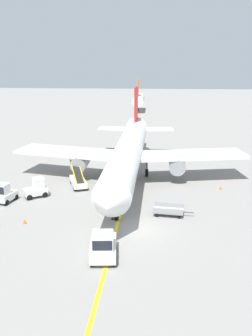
# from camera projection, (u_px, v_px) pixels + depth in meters

# --- Properties ---
(ground_plane) EXTENTS (300.00, 300.00, 0.00)m
(ground_plane) POSITION_uv_depth(u_px,v_px,m) (138.00, 229.00, 33.13)
(ground_plane) COLOR gray
(taxi_line_yellow) EXTENTS (2.01, 79.99, 0.01)m
(taxi_line_yellow) POSITION_uv_depth(u_px,v_px,m) (122.00, 207.00, 38.04)
(taxi_line_yellow) COLOR yellow
(taxi_line_yellow) RESTS_ON ground
(airliner) EXTENTS (28.60, 35.26, 10.10)m
(airliner) POSITION_uv_depth(u_px,v_px,m) (128.00, 152.00, 45.58)
(airliner) COLOR white
(airliner) RESTS_ON ground
(pushback_tug) EXTENTS (2.22, 3.76, 2.20)m
(pushback_tug) POSITION_uv_depth(u_px,v_px,m) (103.00, 246.00, 28.15)
(pushback_tug) COLOR silver
(pushback_tug) RESTS_ON ground
(baggage_tug_near_wing) EXTENTS (1.85, 2.65, 2.10)m
(baggage_tug_near_wing) POSITION_uv_depth(u_px,v_px,m) (5.00, 194.00, 38.97)
(baggage_tug_near_wing) COLOR silver
(baggage_tug_near_wing) RESTS_ON ground
(baggage_tug_by_cargo_door) EXTENTS (2.72, 2.43, 2.10)m
(baggage_tug_by_cargo_door) POSITION_uv_depth(u_px,v_px,m) (37.00, 189.00, 40.53)
(baggage_tug_by_cargo_door) COLOR silver
(baggage_tug_by_cargo_door) RESTS_ON ground
(belt_loader_forward_hold) EXTENTS (2.90, 5.13, 2.59)m
(belt_loader_forward_hold) POSITION_uv_depth(u_px,v_px,m) (78.00, 180.00, 43.91)
(belt_loader_forward_hold) COLOR silver
(belt_loader_forward_hold) RESTS_ON ground
(baggage_cart_loaded) EXTENTS (3.83, 1.88, 0.94)m
(baggage_cart_loaded) POSITION_uv_depth(u_px,v_px,m) (169.00, 211.00, 35.96)
(baggage_cart_loaded) COLOR #A5A5A8
(baggage_cart_loaded) RESTS_ON ground
(ground_crew_marshaller) EXTENTS (0.36, 0.24, 1.70)m
(ground_crew_marshaller) POSITION_uv_depth(u_px,v_px,m) (112.00, 210.00, 34.90)
(ground_crew_marshaller) COLOR #26262D
(ground_crew_marshaller) RESTS_ON ground
(safety_cone_nose_left) EXTENTS (0.36, 0.36, 0.44)m
(safety_cone_nose_left) POSITION_uv_depth(u_px,v_px,m) (25.00, 221.00, 34.22)
(safety_cone_nose_left) COLOR orange
(safety_cone_nose_left) RESTS_ON ground
(safety_cone_nose_right) EXTENTS (0.36, 0.36, 0.44)m
(safety_cone_nose_right) POSITION_uv_depth(u_px,v_px,m) (221.00, 188.00, 42.99)
(safety_cone_nose_right) COLOR orange
(safety_cone_nose_right) RESTS_ON ground
(distant_aircraft_far_left) EXTENTS (3.00, 10.10, 8.80)m
(distant_aircraft_far_left) POSITION_uv_depth(u_px,v_px,m) (138.00, 99.00, 103.52)
(distant_aircraft_far_left) COLOR silver
(distant_aircraft_far_left) RESTS_ON ground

